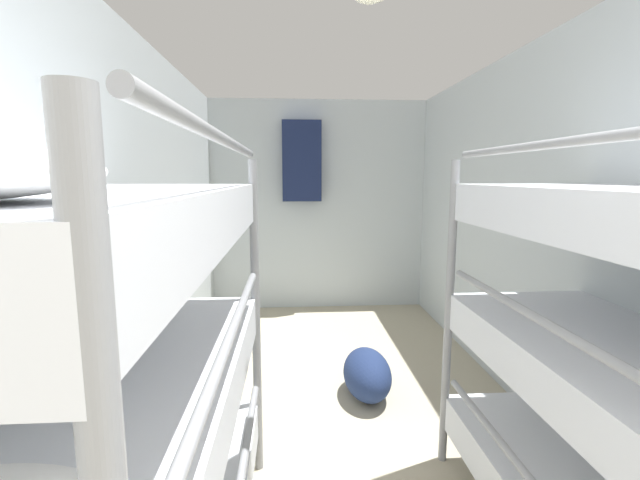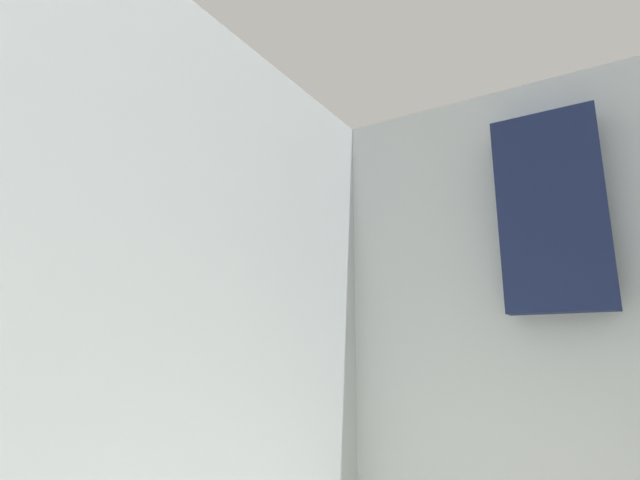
# 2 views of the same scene
# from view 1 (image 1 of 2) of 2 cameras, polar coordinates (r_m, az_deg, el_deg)

# --- Properties ---
(wall_left) EXTENTS (0.06, 5.31, 2.44)m
(wall_left) POSITION_cam_1_polar(r_m,az_deg,el_deg) (2.63, -25.14, -0.02)
(wall_left) COLOR silver
(wall_left) RESTS_ON ground_plane
(wall_right) EXTENTS (0.06, 5.31, 2.44)m
(wall_right) POSITION_cam_1_polar(r_m,az_deg,el_deg) (2.92, 29.35, 0.47)
(wall_right) COLOR silver
(wall_right) RESTS_ON ground_plane
(wall_back) EXTENTS (2.62, 0.06, 2.44)m
(wall_back) POSITION_cam_1_polar(r_m,az_deg,el_deg) (5.07, -0.20, 4.52)
(wall_back) COLOR silver
(wall_back) RESTS_ON ground_plane
(bunk_stack_left_near) EXTENTS (0.76, 1.79, 1.69)m
(bunk_stack_left_near) POSITION_cam_1_polar(r_m,az_deg,el_deg) (1.51, -26.53, -20.03)
(bunk_stack_left_near) COLOR gray
(bunk_stack_left_near) RESTS_ON ground_plane
(duffel_bag) EXTENTS (0.34, 0.56, 0.34)m
(duffel_bag) POSITION_cam_1_polar(r_m,az_deg,el_deg) (3.23, 6.30, -17.34)
(duffel_bag) COLOR navy
(duffel_bag) RESTS_ON ground_plane
(hanging_coat) EXTENTS (0.44, 0.12, 0.90)m
(hanging_coat) POSITION_cam_1_polar(r_m,az_deg,el_deg) (4.90, -2.44, 10.46)
(hanging_coat) COLOR #192347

